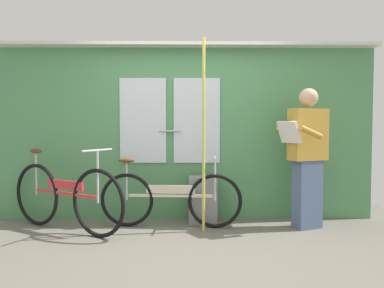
# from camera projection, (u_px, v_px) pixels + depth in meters

# --- Properties ---
(ground_plane) EXTENTS (5.92, 4.12, 0.04)m
(ground_plane) POSITION_uv_depth(u_px,v_px,m) (184.00, 252.00, 3.66)
(ground_plane) COLOR #666056
(train_door_wall) EXTENTS (4.92, 0.28, 2.28)m
(train_door_wall) POSITION_uv_depth(u_px,v_px,m) (185.00, 129.00, 4.85)
(train_door_wall) COLOR #4C8C56
(train_door_wall) RESTS_ON ground_plane
(bicycle_near_door) EXTENTS (1.72, 0.44, 0.86)m
(bicycle_near_door) POSITION_uv_depth(u_px,v_px,m) (170.00, 198.00, 4.46)
(bicycle_near_door) COLOR black
(bicycle_near_door) RESTS_ON ground_plane
(bicycle_leaning_behind) EXTENTS (1.56, 0.95, 0.97)m
(bicycle_leaning_behind) POSITION_uv_depth(u_px,v_px,m) (65.00, 197.00, 4.31)
(bicycle_leaning_behind) COLOR black
(bicycle_leaning_behind) RESTS_ON ground_plane
(passenger_reading_newspaper) EXTENTS (0.62, 0.56, 1.67)m
(passenger_reading_newspaper) POSITION_uv_depth(u_px,v_px,m) (307.00, 155.00, 4.41)
(passenger_reading_newspaper) COLOR slate
(passenger_reading_newspaper) RESTS_ON ground_plane
(trash_bin_by_wall) EXTENTS (0.35, 0.28, 0.59)m
(trash_bin_by_wall) POSITION_uv_depth(u_px,v_px,m) (203.00, 200.00, 4.68)
(trash_bin_by_wall) COLOR gray
(trash_bin_by_wall) RESTS_ON ground_plane
(handrail_pole) EXTENTS (0.04, 0.04, 2.24)m
(handrail_pole) POSITION_uv_depth(u_px,v_px,m) (204.00, 135.00, 4.25)
(handrail_pole) COLOR #C6C14C
(handrail_pole) RESTS_ON ground_plane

